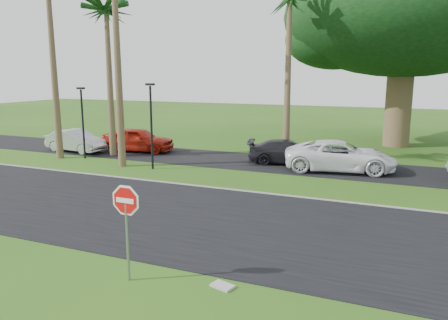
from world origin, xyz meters
TOP-DOWN VIEW (x-y plane):
  - ground at (0.00, 0.00)m, footprint 120.00×120.00m
  - road at (0.00, 2.00)m, footprint 120.00×8.00m
  - parking_strip at (0.00, 12.50)m, footprint 120.00×5.00m
  - curb at (0.00, 6.05)m, footprint 120.00×0.12m
  - stop_sign_near at (0.50, -3.00)m, footprint 1.05×0.07m
  - palm_left_mid at (-10.50, 11.00)m, footprint 5.00×5.00m
  - palm_center at (0.00, 14.00)m, footprint 5.00×5.00m
  - canopy_tree at (6.00, 22.00)m, footprint 16.50×16.50m
  - streetlight_left at (-11.50, 9.50)m, footprint 0.45×0.25m
  - streetlight_right at (-6.00, 8.50)m, footprint 0.45×0.25m
  - car_silver at (-13.56, 11.11)m, footprint 4.54×1.97m
  - car_red at (-9.76, 12.75)m, footprint 4.99×2.67m
  - car_dark at (0.47, 12.78)m, footprint 4.96×2.91m
  - car_minivan at (3.52, 11.97)m, footprint 6.19×3.66m
  - utility_slab at (2.83, -2.42)m, footprint 0.62×0.48m

SIDE VIEW (x-z plane):
  - ground at x=0.00m, z-range 0.00..0.00m
  - road at x=0.00m, z-range 0.00..0.02m
  - parking_strip at x=0.00m, z-range 0.00..0.02m
  - curb at x=0.00m, z-range 0.00..0.06m
  - utility_slab at x=2.83m, z-range 0.00..0.06m
  - car_dark at x=0.47m, z-range 0.00..1.35m
  - car_silver at x=-13.56m, z-range 0.00..1.45m
  - car_minivan at x=3.52m, z-range 0.00..1.61m
  - car_red at x=-9.76m, z-range 0.00..1.61m
  - stop_sign_near at x=0.50m, z-range 0.46..3.09m
  - streetlight_left at x=-11.50m, z-range 0.33..4.67m
  - streetlight_right at x=-6.00m, z-range 0.33..4.97m
  - palm_left_mid at x=-10.50m, z-range 3.68..13.68m
  - canopy_tree at x=6.00m, z-range 2.39..15.51m
  - palm_center at x=0.00m, z-range 3.91..14.41m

